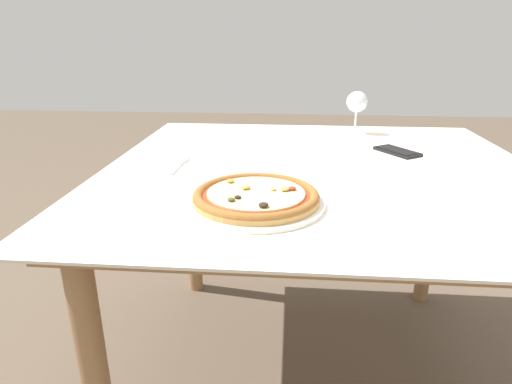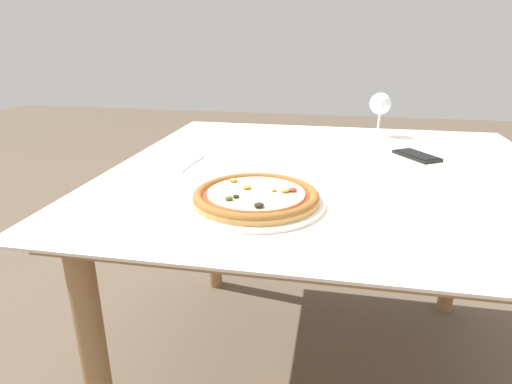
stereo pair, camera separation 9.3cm
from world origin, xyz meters
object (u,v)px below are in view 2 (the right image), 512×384
(fork, at_px, (191,163))
(cell_phone, at_px, (417,156))
(wine_glass_far_left, at_px, (380,105))
(dining_table, at_px, (330,196))
(pizza_plate, at_px, (256,198))

(fork, bearing_deg, cell_phone, 16.71)
(cell_phone, bearing_deg, wine_glass_far_left, 109.07)
(fork, xyz_separation_m, wine_glass_far_left, (0.56, 0.48, 0.11))
(fork, bearing_deg, wine_glass_far_left, 40.57)
(dining_table, relative_size, wine_glass_far_left, 7.72)
(dining_table, distance_m, pizza_plate, 0.36)
(dining_table, height_order, pizza_plate, pizza_plate)
(pizza_plate, relative_size, wine_glass_far_left, 1.93)
(pizza_plate, bearing_deg, wine_glass_far_left, 67.50)
(fork, bearing_deg, pizza_plate, -48.53)
(fork, relative_size, cell_phone, 1.06)
(pizza_plate, relative_size, fork, 1.80)
(pizza_plate, xyz_separation_m, cell_phone, (0.41, 0.47, -0.01))
(fork, height_order, wine_glass_far_left, wine_glass_far_left)
(dining_table, relative_size, fork, 7.18)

